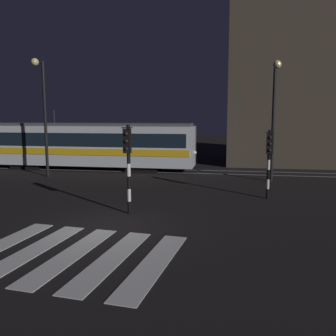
{
  "coord_description": "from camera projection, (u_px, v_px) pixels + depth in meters",
  "views": [
    {
      "loc": [
        4.24,
        -11.7,
        3.75
      ],
      "look_at": [
        1.4,
        4.65,
        1.4
      ],
      "focal_mm": 39.61,
      "sensor_mm": 36.0,
      "label": 1
    }
  ],
  "objects": [
    {
      "name": "rail_near",
      "position": [
        167.0,
        172.0,
        24.53
      ],
      "size": [
        80.0,
        0.12,
        0.03
      ],
      "primitive_type": "cube",
      "color": "#59595E",
      "rests_on": "ground"
    },
    {
      "name": "traffic_light_median_centre",
      "position": [
        128.0,
        156.0,
        13.89
      ],
      "size": [
        0.36,
        0.42,
        3.42
      ],
      "color": "black",
      "rests_on": "ground"
    },
    {
      "name": "street_lamp_trackside_right",
      "position": [
        274.0,
        106.0,
        20.49
      ],
      "size": [
        0.44,
        1.21,
        6.66
      ],
      "color": "black",
      "rests_on": "ground"
    },
    {
      "name": "ground_plane",
      "position": [
        104.0,
        226.0,
        12.66
      ],
      "size": [
        120.0,
        120.0,
        0.0
      ],
      "primitive_type": "plane",
      "color": "black"
    },
    {
      "name": "tram",
      "position": [
        86.0,
        144.0,
        25.98
      ],
      "size": [
        15.46,
        2.58,
        4.15
      ],
      "color": "silver",
      "rests_on": "ground"
    },
    {
      "name": "traffic_light_corner_far_right",
      "position": [
        269.0,
        154.0,
        16.53
      ],
      "size": [
        0.36,
        0.42,
        3.12
      ],
      "color": "black",
      "rests_on": "ground"
    },
    {
      "name": "street_lamp_trackside_left",
      "position": [
        42.0,
        104.0,
        22.12
      ],
      "size": [
        0.44,
        1.21,
        7.01
      ],
      "color": "black",
      "rests_on": "ground"
    },
    {
      "name": "rail_far",
      "position": [
        170.0,
        169.0,
        25.93
      ],
      "size": [
        80.0,
        0.12,
        0.03
      ],
      "primitive_type": "cube",
      "color": "#59595E",
      "rests_on": "ground"
    },
    {
      "name": "crosswalk_zebra",
      "position": [
        72.0,
        254.0,
        10.08
      ],
      "size": [
        5.85,
        4.94,
        0.02
      ],
      "color": "silver",
      "rests_on": "ground"
    }
  ]
}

